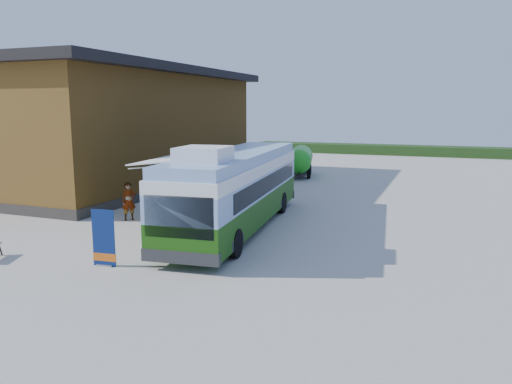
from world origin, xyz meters
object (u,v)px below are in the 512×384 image
at_px(banner, 104,243).
at_px(slurry_tanker, 300,159).
at_px(bus, 237,187).
at_px(person_b, 243,180).
at_px(person_a, 129,201).

distance_m(banner, slurry_tanker, 22.67).
height_order(bus, person_b, bus).
distance_m(banner, person_b, 13.10).
relative_size(bus, slurry_tanker, 2.14).
xyz_separation_m(banner, person_b, (-0.69, 13.07, 0.25)).
xyz_separation_m(bus, slurry_tanker, (-2.08, 16.54, -0.53)).
bearing_deg(person_b, bus, 52.29).
bearing_deg(person_b, slurry_tanker, -151.81).
height_order(bus, slurry_tanker, bus).
bearing_deg(slurry_tanker, bus, -96.26).
bearing_deg(bus, person_b, 104.54).
height_order(bus, banner, bus).
height_order(bus, person_a, bus).
xyz_separation_m(person_b, slurry_tanker, (0.56, 9.59, 0.24)).
xyz_separation_m(person_a, person_b, (2.52, 7.23, 0.15)).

